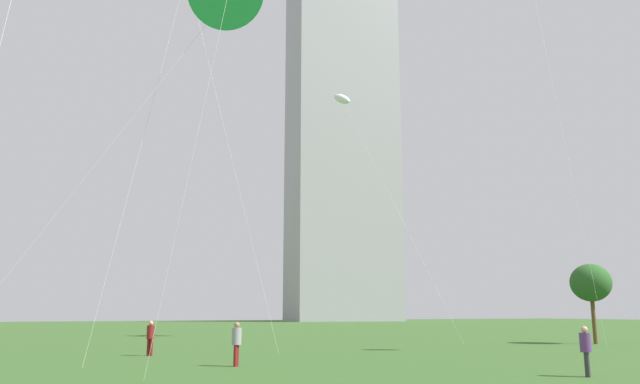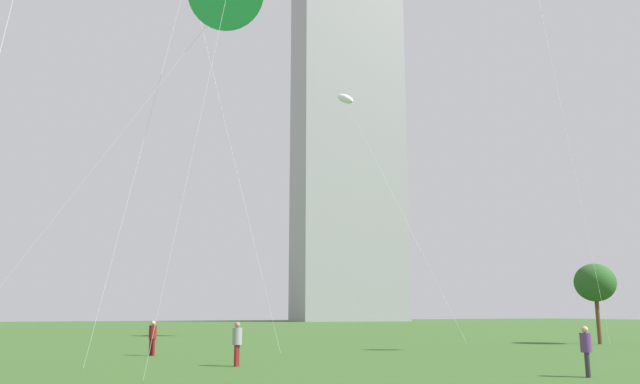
{
  "view_description": "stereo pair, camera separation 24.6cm",
  "coord_description": "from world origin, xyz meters",
  "px_view_note": "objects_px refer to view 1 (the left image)",
  "views": [
    {
      "loc": [
        -12.7,
        -7.56,
        2.06
      ],
      "look_at": [
        -2.72,
        12.88,
        6.51
      ],
      "focal_mm": 34.43,
      "sensor_mm": 36.0,
      "label": 1
    },
    {
      "loc": [
        -12.47,
        -7.67,
        2.06
      ],
      "look_at": [
        -2.72,
        12.88,
        6.51
      ],
      "focal_mm": 34.43,
      "sensor_mm": 36.0,
      "label": 2
    }
  ],
  "objects_px": {
    "person_standing_2": "(150,336)",
    "park_tree_0": "(591,283)",
    "person_standing_0": "(586,347)",
    "person_standing_1": "(237,341)",
    "kite_flying_2": "(342,99)",
    "distant_highrise_1": "(342,142)"
  },
  "relations": [
    {
      "from": "person_standing_0",
      "to": "kite_flying_2",
      "type": "xyz_separation_m",
      "value": [
        6.38,
        28.52,
        18.65
      ]
    },
    {
      "from": "person_standing_2",
      "to": "kite_flying_2",
      "type": "relative_size",
      "value": 0.08
    },
    {
      "from": "person_standing_1",
      "to": "kite_flying_2",
      "type": "height_order",
      "value": "kite_flying_2"
    },
    {
      "from": "person_standing_2",
      "to": "kite_flying_2",
      "type": "xyz_separation_m",
      "value": [
        17.19,
        12.49,
        18.63
      ]
    },
    {
      "from": "person_standing_1",
      "to": "kite_flying_2",
      "type": "distance_m",
      "value": 31.23
    },
    {
      "from": "person_standing_1",
      "to": "person_standing_2",
      "type": "distance_m",
      "value": 7.6
    },
    {
      "from": "park_tree_0",
      "to": "person_standing_1",
      "type": "bearing_deg",
      "value": -167.7
    },
    {
      "from": "park_tree_0",
      "to": "distant_highrise_1",
      "type": "height_order",
      "value": "distant_highrise_1"
    },
    {
      "from": "person_standing_2",
      "to": "distant_highrise_1",
      "type": "height_order",
      "value": "distant_highrise_1"
    },
    {
      "from": "person_standing_0",
      "to": "distant_highrise_1",
      "type": "height_order",
      "value": "distant_highrise_1"
    },
    {
      "from": "person_standing_1",
      "to": "park_tree_0",
      "type": "bearing_deg",
      "value": 140.71
    },
    {
      "from": "person_standing_2",
      "to": "park_tree_0",
      "type": "height_order",
      "value": "park_tree_0"
    },
    {
      "from": "person_standing_0",
      "to": "park_tree_0",
      "type": "distance_m",
      "value": 22.85
    },
    {
      "from": "distant_highrise_1",
      "to": "park_tree_0",
      "type": "bearing_deg",
      "value": -100.31
    },
    {
      "from": "person_standing_1",
      "to": "person_standing_2",
      "type": "bearing_deg",
      "value": -127.4
    },
    {
      "from": "kite_flying_2",
      "to": "distant_highrise_1",
      "type": "height_order",
      "value": "distant_highrise_1"
    },
    {
      "from": "distant_highrise_1",
      "to": "person_standing_0",
      "type": "bearing_deg",
      "value": -105.99
    },
    {
      "from": "person_standing_0",
      "to": "person_standing_1",
      "type": "distance_m",
      "value": 12.46
    },
    {
      "from": "kite_flying_2",
      "to": "distant_highrise_1",
      "type": "bearing_deg",
      "value": 61.93
    },
    {
      "from": "person_standing_0",
      "to": "distant_highrise_1",
      "type": "relative_size",
      "value": 0.02
    },
    {
      "from": "park_tree_0",
      "to": "distant_highrise_1",
      "type": "xyz_separation_m",
      "value": [
        32.3,
        95.48,
        37.96
      ]
    },
    {
      "from": "person_standing_1",
      "to": "park_tree_0",
      "type": "distance_m",
      "value": 27.2
    }
  ]
}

